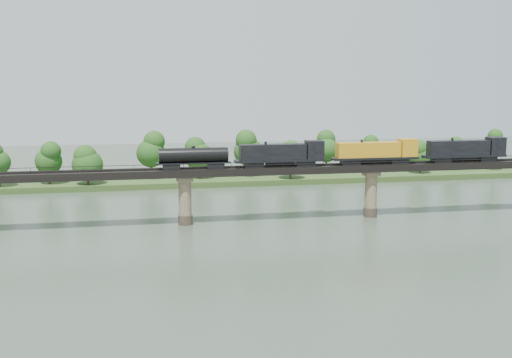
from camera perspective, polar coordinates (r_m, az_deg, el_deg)
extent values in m
plane|color=#334134|center=(103.52, -4.86, -7.71)|extent=(400.00, 400.00, 0.00)
cube|color=#2B461C|center=(186.19, -7.74, -0.06)|extent=(300.00, 24.00, 1.60)
cylinder|color=#473A2D|center=(132.20, -6.30, -3.62)|extent=(3.00, 3.00, 2.00)
cylinder|color=#917D5E|center=(131.30, -6.33, -1.70)|extent=(2.60, 2.60, 9.00)
cube|color=#917D5E|center=(130.63, -6.36, 0.02)|extent=(3.20, 3.20, 1.00)
cylinder|color=#473A2D|center=(141.14, 10.12, -2.90)|extent=(3.00, 3.00, 2.00)
cylinder|color=#917D5E|center=(140.30, 10.17, -1.10)|extent=(2.60, 2.60, 9.00)
cube|color=#917D5E|center=(139.67, 10.22, 0.51)|extent=(3.20, 3.20, 1.00)
cube|color=black|center=(130.45, -6.37, 0.57)|extent=(220.00, 5.00, 1.50)
cube|color=black|center=(129.59, -6.35, 0.88)|extent=(220.00, 0.12, 0.16)
cube|color=black|center=(131.07, -6.40, 0.97)|extent=(220.00, 0.12, 0.16)
cube|color=black|center=(127.87, -6.29, 1.06)|extent=(220.00, 0.10, 0.10)
cube|color=black|center=(132.62, -6.47, 1.33)|extent=(220.00, 0.10, 0.10)
cube|color=black|center=(127.92, -6.29, 0.90)|extent=(0.08, 0.08, 0.70)
cube|color=black|center=(132.66, -6.47, 1.18)|extent=(0.08, 0.08, 0.70)
cylinder|color=#382619|center=(180.13, -21.84, -0.10)|extent=(0.70, 0.70, 3.51)
cylinder|color=#382619|center=(180.73, -17.89, 0.11)|extent=(0.70, 0.70, 3.34)
sphere|color=#184112|center=(180.13, -17.96, 1.51)|extent=(7.18, 7.18, 7.18)
sphere|color=#184112|center=(179.82, -18.00, 2.39)|extent=(5.39, 5.39, 5.39)
cylinder|color=#382619|center=(177.17, -14.70, 0.00)|extent=(0.70, 0.70, 2.83)
sphere|color=#184112|center=(176.65, -14.75, 1.20)|extent=(8.26, 8.26, 8.26)
sphere|color=#184112|center=(176.36, -14.78, 1.96)|extent=(6.19, 6.19, 6.19)
cylinder|color=#382619|center=(183.26, -9.29, 0.64)|extent=(0.70, 0.70, 3.96)
sphere|color=#184112|center=(182.59, -9.33, 2.28)|extent=(8.07, 8.07, 8.07)
sphere|color=#184112|center=(182.24, -9.36, 3.31)|extent=(6.05, 6.05, 6.05)
cylinder|color=#382619|center=(182.71, -5.02, 0.59)|extent=(0.70, 0.70, 3.27)
sphere|color=#184112|center=(182.13, -5.04, 1.94)|extent=(8.03, 8.03, 8.03)
sphere|color=#184112|center=(181.83, -5.05, 2.80)|extent=(6.02, 6.02, 6.02)
cylinder|color=#382619|center=(185.81, -0.72, 0.86)|extent=(0.70, 0.70, 3.92)
sphere|color=#184112|center=(185.15, -0.73, 2.46)|extent=(8.29, 8.29, 8.29)
sphere|color=#184112|center=(184.82, -0.73, 3.47)|extent=(6.21, 6.21, 6.21)
cylinder|color=#382619|center=(181.45, 3.07, 0.51)|extent=(0.70, 0.70, 3.02)
sphere|color=#184112|center=(180.91, 3.08, 1.78)|extent=(7.74, 7.74, 7.74)
sphere|color=#184112|center=(180.61, 3.09, 2.57)|extent=(5.80, 5.80, 5.80)
cylinder|color=#382619|center=(193.24, 6.25, 1.10)|extent=(0.70, 0.70, 3.80)
sphere|color=#184112|center=(192.62, 6.28, 2.60)|extent=(7.47, 7.47, 7.47)
sphere|color=#184112|center=(192.30, 6.29, 3.53)|extent=(5.60, 5.60, 5.60)
cylinder|color=#382619|center=(197.97, 10.01, 1.14)|extent=(0.70, 0.70, 3.38)
sphere|color=#184112|center=(197.42, 10.04, 2.44)|extent=(6.23, 6.23, 6.23)
sphere|color=#184112|center=(197.13, 10.07, 3.26)|extent=(4.67, 4.67, 4.67)
cylinder|color=#382619|center=(198.13, 14.36, 0.92)|extent=(0.70, 0.70, 2.77)
sphere|color=#184112|center=(197.67, 14.40, 1.98)|extent=(7.04, 7.04, 7.04)
sphere|color=#184112|center=(197.42, 14.43, 2.65)|extent=(5.28, 5.28, 5.28)
cylinder|color=#382619|center=(208.67, 17.05, 1.22)|extent=(0.70, 0.70, 2.94)
sphere|color=#184112|center=(208.21, 17.10, 2.29)|extent=(6.73, 6.73, 6.73)
sphere|color=#184112|center=(207.95, 17.13, 2.96)|extent=(5.05, 5.05, 5.05)
cylinder|color=#382619|center=(211.64, 20.39, 1.29)|extent=(0.70, 0.70, 3.94)
sphere|color=#184112|center=(211.06, 20.47, 2.71)|extent=(6.17, 6.17, 6.17)
sphere|color=#184112|center=(210.76, 20.52, 3.59)|extent=(4.62, 4.62, 4.62)
cube|color=black|center=(151.21, 19.81, 1.73)|extent=(3.98, 2.39, 1.09)
cube|color=black|center=(145.91, 16.12, 1.67)|extent=(3.98, 2.39, 1.09)
cube|color=black|center=(148.40, 18.01, 1.97)|extent=(18.88, 2.98, 0.50)
cube|color=black|center=(147.49, 17.54, 2.67)|extent=(13.91, 2.68, 3.18)
cube|color=black|center=(151.94, 20.51, 2.80)|extent=(3.58, 2.98, 3.78)
cylinder|color=black|center=(148.47, 18.00, 1.76)|extent=(5.96, 1.39, 1.39)
cube|color=black|center=(141.65, 12.54, 1.60)|extent=(3.98, 2.39, 1.09)
cube|color=black|center=(137.65, 8.37, 1.51)|extent=(3.98, 2.39, 1.09)
cube|color=black|center=(139.47, 10.49, 1.84)|extent=(18.88, 2.98, 0.50)
cube|color=#C79118|center=(138.72, 9.94, 2.58)|extent=(13.91, 2.68, 3.18)
cube|color=#C79118|center=(142.14, 13.31, 2.74)|extent=(3.58, 2.98, 3.78)
cylinder|color=black|center=(139.54, 10.49, 1.61)|extent=(5.96, 1.39, 1.39)
cube|color=black|center=(134.67, 4.37, 1.41)|extent=(3.98, 2.39, 1.09)
cube|color=black|center=(132.19, -0.20, 1.30)|extent=(3.98, 2.39, 1.09)
cube|color=black|center=(133.24, 2.11, 1.65)|extent=(18.88, 2.98, 0.50)
cube|color=black|center=(132.69, 1.49, 2.43)|extent=(13.91, 2.68, 3.18)
cube|color=black|center=(134.88, 5.20, 2.63)|extent=(3.58, 2.98, 3.78)
cylinder|color=black|center=(133.31, 2.11, 1.42)|extent=(5.96, 1.39, 1.39)
cube|color=black|center=(130.93, -3.62, 1.21)|extent=(3.48, 2.19, 1.09)
cube|color=black|center=(130.08, -7.53, 1.10)|extent=(3.48, 2.19, 1.09)
cube|color=black|center=(130.34, -5.57, 1.43)|extent=(14.91, 2.39, 0.30)
cylinder|color=black|center=(130.15, -5.58, 2.13)|extent=(13.91, 2.98, 2.98)
cylinder|color=black|center=(129.97, -5.59, 2.83)|extent=(0.70, 0.70, 0.50)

